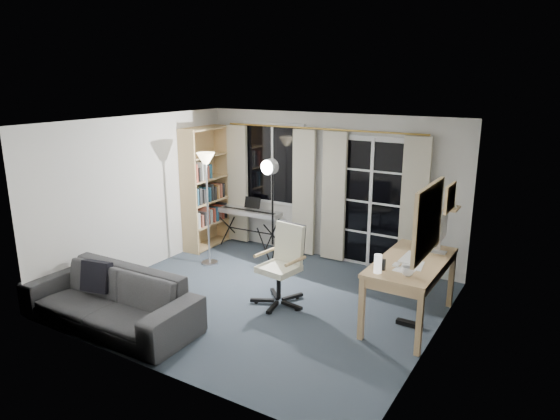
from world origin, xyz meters
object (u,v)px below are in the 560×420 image
(bookshelf, at_px, (204,191))
(torchiere_lamp, at_px, (206,175))
(office_chair, at_px, (285,257))
(monitor, at_px, (440,229))
(keyboard_piano, at_px, (250,213))
(sofa, at_px, (108,291))
(desk, at_px, (411,268))
(studio_light, at_px, (270,180))
(mug, at_px, (408,270))

(bookshelf, height_order, torchiere_lamp, bookshelf)
(office_chair, xyz_separation_m, monitor, (1.81, 0.73, 0.48))
(bookshelf, height_order, keyboard_piano, bookshelf)
(monitor, bearing_deg, sofa, -143.25)
(bookshelf, bearing_deg, desk, -15.51)
(desk, height_order, monitor, monitor)
(torchiere_lamp, bearing_deg, office_chair, -18.10)
(torchiere_lamp, relative_size, desk, 1.20)
(office_chair, height_order, desk, office_chair)
(studio_light, relative_size, office_chair, 1.68)
(monitor, xyz_separation_m, mug, (-0.10, -0.95, -0.24))
(desk, height_order, sofa, sofa)
(office_chair, height_order, sofa, office_chair)
(office_chair, bearing_deg, torchiere_lamp, 170.24)
(bookshelf, distance_m, desk, 4.13)
(mug, distance_m, sofa, 3.54)
(torchiere_lamp, bearing_deg, sofa, -82.95)
(studio_light, bearing_deg, mug, -13.70)
(studio_light, distance_m, desk, 2.56)
(torchiere_lamp, height_order, sofa, torchiere_lamp)
(monitor, height_order, sofa, monitor)
(bookshelf, distance_m, torchiere_lamp, 1.03)
(office_chair, height_order, mug, office_chair)
(desk, bearing_deg, mug, -78.19)
(bookshelf, bearing_deg, keyboard_piano, 20.91)
(torchiere_lamp, distance_m, mug, 3.61)
(studio_light, xyz_separation_m, monitor, (2.58, -0.13, -0.33))
(keyboard_piano, bearing_deg, monitor, -15.67)
(mug, bearing_deg, torchiere_lamp, 167.16)
(torchiere_lamp, relative_size, sofa, 0.79)
(bookshelf, bearing_deg, studio_light, -15.22)
(torchiere_lamp, distance_m, monitor, 3.59)
(studio_light, distance_m, mug, 2.77)
(torchiere_lamp, height_order, monitor, torchiere_lamp)
(office_chair, xyz_separation_m, sofa, (-1.48, -1.68, -0.18))
(torchiere_lamp, relative_size, studio_light, 1.01)
(bookshelf, xyz_separation_m, sofa, (0.91, -2.93, -0.56))
(desk, relative_size, sofa, 0.66)
(bookshelf, bearing_deg, monitor, -8.96)
(office_chair, bearing_deg, sofa, -123.10)
(studio_light, xyz_separation_m, sofa, (-0.71, -2.54, -0.99))
(keyboard_piano, relative_size, studio_light, 0.65)
(office_chair, distance_m, monitor, 2.01)
(sofa, bearing_deg, studio_light, 73.07)
(desk, xyz_separation_m, monitor, (0.20, 0.45, 0.40))
(studio_light, bearing_deg, sofa, -95.81)
(desk, xyz_separation_m, sofa, (-3.09, -1.96, -0.26))
(office_chair, relative_size, monitor, 1.84)
(keyboard_piano, bearing_deg, desk, -23.62)
(desk, distance_m, monitor, 0.64)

